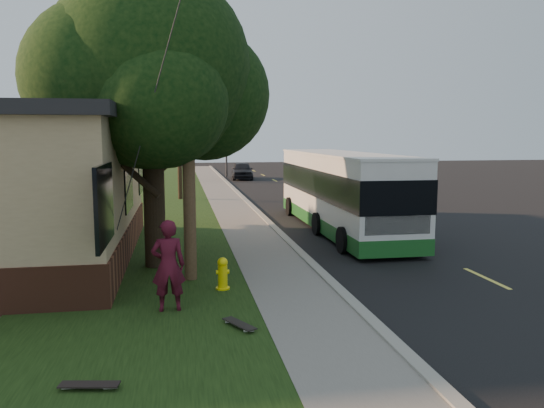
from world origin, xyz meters
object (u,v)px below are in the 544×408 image
(fire_hydrant, at_px, (223,274))
(skateboard_main, at_px, (239,324))
(transit_bus, at_px, (341,189))
(skateboarder, at_px, (168,265))
(utility_pole, at_px, (187,89))
(dumpster, at_px, (13,217))
(skateboard_spare, at_px, (89,385))
(bare_tree_far, at_px, (186,156))
(bare_tree_near, at_px, (180,161))
(traffic_signal, at_px, (226,141))
(distant_car, at_px, (242,171))
(leafy_tree, at_px, (152,73))

(fire_hydrant, xyz_separation_m, skateboard_main, (0.10, -2.50, -0.30))
(transit_bus, xyz_separation_m, skateboarder, (-6.24, -8.62, -0.57))
(utility_pole, relative_size, dumpster, 5.90)
(utility_pole, xyz_separation_m, transit_bus, (5.76, 6.32, -3.07))
(skateboard_spare, bearing_deg, bare_tree_far, 86.99)
(utility_pole, relative_size, skateboarder, 4.91)
(dumpster, bearing_deg, fire_hydrant, -50.74)
(utility_pole, xyz_separation_m, skateboard_spare, (-1.51, -5.52, -4.50))
(utility_pole, relative_size, bare_tree_near, 2.11)
(bare_tree_far, xyz_separation_m, traffic_signal, (3.50, 4.00, 1.16))
(bare_tree_far, bearing_deg, skateboarder, -91.43)
(bare_tree_far, bearing_deg, fire_hydrant, -89.24)
(utility_pole, distance_m, distant_car, 31.36)
(bare_tree_near, relative_size, skateboarder, 2.33)
(skateboard_main, relative_size, skateboard_spare, 0.99)
(transit_bus, xyz_separation_m, dumpster, (-11.96, 1.13, -0.92))
(leafy_tree, distance_m, traffic_signal, 31.76)
(distant_car, bearing_deg, bare_tree_far, -154.84)
(traffic_signal, height_order, skateboard_spare, traffic_signal)
(skateboarder, bearing_deg, fire_hydrant, -135.03)
(traffic_signal, distance_m, transit_bus, 26.81)
(skateboarder, bearing_deg, utility_pole, -104.59)
(leafy_tree, bearing_deg, dumpster, 132.61)
(traffic_signal, relative_size, skateboard_main, 6.58)
(bare_tree_near, bearing_deg, fire_hydrant, -87.14)
(bare_tree_near, height_order, bare_tree_far, bare_tree_near)
(transit_bus, distance_m, skateboard_spare, 13.96)
(leafy_tree, xyz_separation_m, transit_bus, (6.63, 4.66, -3.61))
(fire_hydrant, relative_size, skateboard_spare, 0.87)
(traffic_signal, xyz_separation_m, skateboard_spare, (-5.32, -38.52, -3.04))
(leafy_tree, relative_size, skateboard_main, 9.34)
(fire_hydrant, bearing_deg, distant_car, 82.48)
(traffic_signal, bearing_deg, distant_car, -64.50)
(traffic_signal, bearing_deg, skateboarder, -96.91)
(utility_pole, height_order, bare_tree_near, utility_pole)
(transit_bus, xyz_separation_m, skateboard_spare, (-7.27, -11.83, -1.43))
(utility_pole, bearing_deg, leafy_tree, 117.60)
(distant_car, bearing_deg, leafy_tree, -96.60)
(skateboarder, xyz_separation_m, skateboard_main, (1.28, -1.20, -0.86))
(bare_tree_far, height_order, skateboard_spare, bare_tree_far)
(bare_tree_far, relative_size, skateboard_spare, 4.77)
(fire_hydrant, relative_size, traffic_signal, 0.13)
(traffic_signal, height_order, distant_car, traffic_signal)
(skateboard_main, bearing_deg, bare_tree_near, 92.79)
(traffic_signal, xyz_separation_m, dumpster, (-10.00, -25.56, -2.52))
(skateboard_main, bearing_deg, bare_tree_far, 90.88)
(bare_tree_near, xyz_separation_m, skateboarder, (-0.28, -19.31, -1.16))
(distant_car, bearing_deg, skateboard_main, -92.20)
(bare_tree_near, relative_size, distant_car, 1.03)
(leafy_tree, distance_m, bare_tree_far, 27.56)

